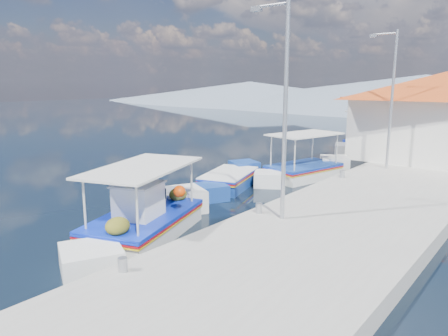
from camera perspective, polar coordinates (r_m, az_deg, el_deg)
The scene contains 9 objects.
ground at distance 13.89m, azimuth -13.29°, elevation -6.90°, with size 160.00×160.00×0.00m, color black.
quay at distance 15.27m, azimuth 19.94°, elevation -4.61°, with size 5.00×44.00×0.50m, color #A2A098.
bollards at distance 15.28m, azimuth 11.67°, elevation -2.57°, with size 0.20×17.20×0.30m.
main_caique at distance 12.32m, azimuth -10.46°, elevation -7.06°, with size 3.44×6.50×2.26m.
caique_green_canopy at distance 19.43m, azimuth 10.83°, elevation -0.39°, with size 2.75×5.96×2.29m.
caique_blue_hull at distance 17.50m, azimuth 0.88°, elevation -1.79°, with size 2.69×5.22×0.98m.
caique_far at distance 27.67m, azimuth 20.97°, elevation 3.04°, with size 4.42×7.58×2.88m.
lamp_post_near at distance 11.64m, azimuth 7.98°, elevation 9.09°, with size 1.21×0.14×6.00m.
lamp_post_far at distance 19.89m, azimuth 21.68°, elevation 9.47°, with size 1.21×0.14×6.00m.
Camera 1 is at (10.50, -7.96, 4.38)m, focal length 33.59 mm.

